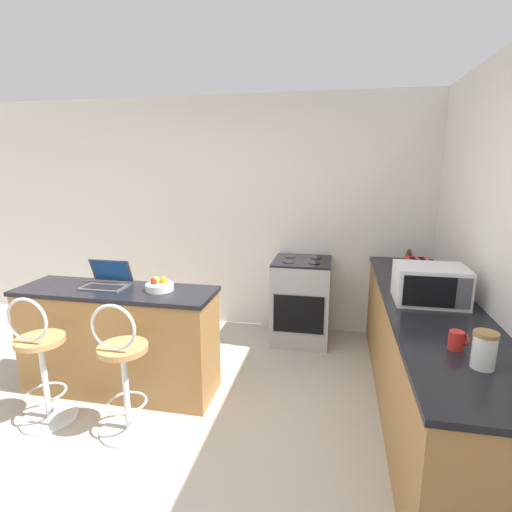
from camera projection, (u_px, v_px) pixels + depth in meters
name	position (u px, v px, depth m)	size (l,w,h in m)	color
ground_plane	(143.00, 465.00, 2.53)	(20.00, 20.00, 0.00)	#ADA393
wall_back	(236.00, 215.00, 4.56)	(12.00, 0.06, 2.60)	silver
breakfast_bar	(119.00, 340.00, 3.29)	(1.61, 0.51, 0.89)	#9E703D
counter_right	(426.00, 358.00, 2.98)	(0.66, 2.93, 0.89)	#9E703D
bar_stool_near	(41.00, 364.00, 2.86)	(0.40, 0.40, 0.99)	silver
bar_stool_far	(123.00, 373.00, 2.74)	(0.40, 0.40, 0.99)	silver
laptop	(107.00, 280.00, 3.26)	(0.36, 0.27, 0.21)	#47474C
microwave	(430.00, 284.00, 2.86)	(0.48, 0.38, 0.27)	silver
toaster	(417.00, 271.00, 3.37)	(0.21, 0.26, 0.20)	red
stove_range	(301.00, 300.00, 4.26)	(0.59, 0.61, 0.89)	#9EA3A8
fruit_bowl	(159.00, 286.00, 3.15)	(0.22, 0.22, 0.11)	silver
storage_jar	(484.00, 350.00, 1.93)	(0.12, 0.12, 0.19)	silver
pepper_mill	(408.00, 262.00, 3.63)	(0.06, 0.06, 0.23)	#4C2D19
mug_red	(457.00, 340.00, 2.13)	(0.10, 0.08, 0.10)	red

